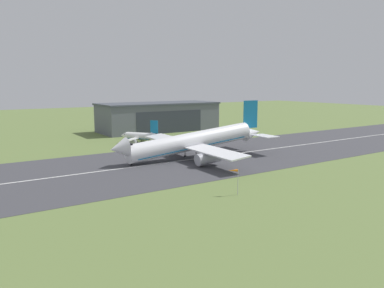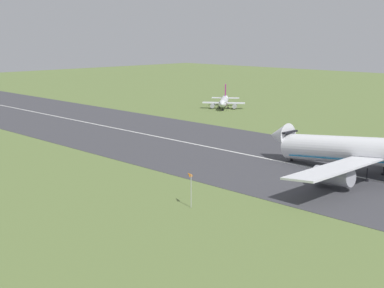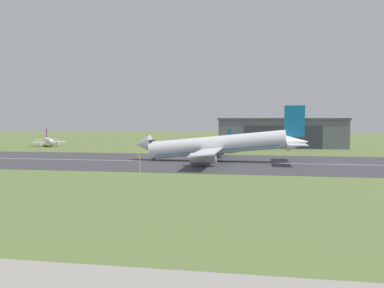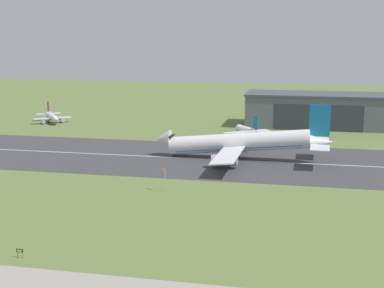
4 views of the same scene
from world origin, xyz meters
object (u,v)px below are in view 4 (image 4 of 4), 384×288
airplane_parked_centre (52,117)px  windsock_pole (162,171)px  airplane_landing (240,143)px  airplane_parked_west (246,131)px  runway_sign (20,251)px

airplane_parked_centre → windsock_pole: bearing=-51.1°
airplane_landing → airplane_parked_west: (-1.80, 38.57, -2.52)m
airplane_parked_west → airplane_parked_centre: 97.93m
airplane_parked_west → windsock_pole: size_ratio=3.21×
airplane_landing → airplane_parked_west: bearing=92.7°
airplane_parked_centre → runway_sign: bearing=-65.8°
airplane_parked_west → windsock_pole: 81.29m
airplane_parked_west → airplane_parked_centre: size_ratio=0.93×
airplane_parked_west → airplane_parked_centre: bearing=167.6°
windsock_pole → airplane_landing: bearing=69.1°
runway_sign → airplane_parked_west: bearing=77.5°
airplane_landing → airplane_parked_centre: 114.27m
airplane_parked_centre → windsock_pole: (81.61, -101.07, 2.59)m
airplane_parked_west → airplane_parked_centre: airplane_parked_west is taller
runway_sign → airplane_parked_centre: bearing=114.2°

